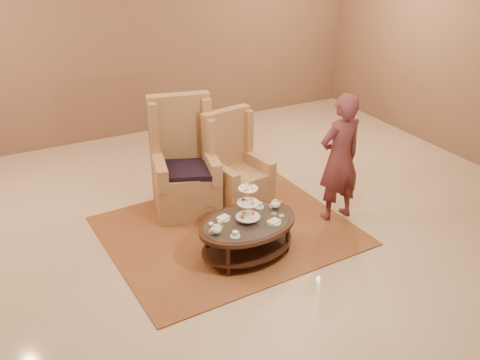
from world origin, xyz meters
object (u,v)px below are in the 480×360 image
tea_table (248,227)px  armchair_right (235,174)px  armchair_left (184,172)px  person (340,158)px

tea_table → armchair_right: 1.18m
tea_table → armchair_left: armchair_left is taller
tea_table → person: size_ratio=0.78×
armchair_left → person: person is taller
armchair_right → person: (0.93, -0.88, 0.38)m
armchair_right → person: size_ratio=0.77×
tea_table → armchair_left: 1.34m
armchair_left → person: 1.90m
armchair_right → tea_table: bearing=-118.6°
person → tea_table: bearing=7.3°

